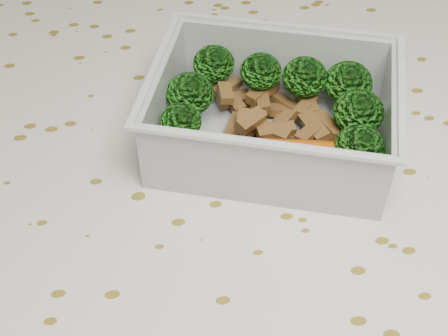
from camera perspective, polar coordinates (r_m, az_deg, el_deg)
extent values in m
cube|color=brown|center=(0.46, -0.53, -3.83)|extent=(1.40, 0.90, 0.04)
cube|color=silver|center=(0.44, -0.55, -1.91)|extent=(1.46, 0.96, 0.01)
cube|color=silver|center=(0.47, 4.32, 2.58)|extent=(0.20, 0.17, 0.00)
cube|color=silver|center=(0.50, 5.45, 9.77)|extent=(0.16, 0.05, 0.05)
cube|color=silver|center=(0.41, 3.41, -0.27)|extent=(0.16, 0.05, 0.05)
cube|color=silver|center=(0.45, 14.68, 3.88)|extent=(0.04, 0.11, 0.05)
cube|color=silver|center=(0.46, -5.45, 6.45)|extent=(0.04, 0.11, 0.05)
cube|color=silver|center=(0.49, 5.75, 12.78)|extent=(0.17, 0.06, 0.00)
cube|color=silver|center=(0.38, 3.50, 2.21)|extent=(0.17, 0.06, 0.00)
cube|color=silver|center=(0.44, 15.94, 6.58)|extent=(0.04, 0.12, 0.00)
cube|color=silver|center=(0.45, -6.25, 9.34)|extent=(0.04, 0.12, 0.00)
cylinder|color=#608C3F|center=(0.50, -0.90, 7.61)|extent=(0.01, 0.01, 0.02)
ellipsoid|color=#2D841C|center=(0.49, -0.93, 9.51)|extent=(0.03, 0.03, 0.03)
cylinder|color=#608C3F|center=(0.49, 3.28, 6.89)|extent=(0.01, 0.01, 0.02)
ellipsoid|color=#2D841C|center=(0.48, 3.39, 8.81)|extent=(0.03, 0.03, 0.03)
cylinder|color=#608C3F|center=(0.49, 7.17, 6.35)|extent=(0.01, 0.01, 0.02)
ellipsoid|color=#2D841C|center=(0.48, 7.40, 8.26)|extent=(0.03, 0.03, 0.03)
cylinder|color=#608C3F|center=(0.49, 10.94, 5.75)|extent=(0.01, 0.01, 0.02)
ellipsoid|color=#2D841C|center=(0.48, 11.28, 7.65)|extent=(0.04, 0.04, 0.03)
cylinder|color=#608C3F|center=(0.48, -3.02, 4.87)|extent=(0.01, 0.01, 0.02)
ellipsoid|color=#2D841C|center=(0.46, -3.12, 6.81)|extent=(0.04, 0.04, 0.03)
cylinder|color=#608C3F|center=(0.47, 11.81, 3.10)|extent=(0.01, 0.01, 0.02)
ellipsoid|color=#2D841C|center=(0.46, 12.20, 5.02)|extent=(0.04, 0.04, 0.03)
cylinder|color=#608C3F|center=(0.45, -3.84, 2.31)|extent=(0.01, 0.01, 0.02)
ellipsoid|color=#2D841C|center=(0.44, -3.97, 4.27)|extent=(0.03, 0.03, 0.02)
cylinder|color=#608C3F|center=(0.44, 11.86, -0.01)|extent=(0.01, 0.01, 0.02)
ellipsoid|color=#2D841C|center=(0.43, 12.27, 1.92)|extent=(0.03, 0.03, 0.03)
cube|color=brown|center=(0.45, 2.45, 4.32)|extent=(0.03, 0.02, 0.01)
cube|color=brown|center=(0.45, 4.33, 3.49)|extent=(0.03, 0.03, 0.01)
cube|color=brown|center=(0.48, 3.59, 6.41)|extent=(0.01, 0.03, 0.01)
cube|color=brown|center=(0.48, 8.35, 4.76)|extent=(0.02, 0.03, 0.01)
cube|color=brown|center=(0.47, 9.74, 2.98)|extent=(0.02, 0.03, 0.01)
cube|color=brown|center=(0.46, 2.53, 4.65)|extent=(0.02, 0.02, 0.01)
cube|color=brown|center=(0.48, 2.83, 5.37)|extent=(0.01, 0.03, 0.01)
cube|color=brown|center=(0.49, 0.89, 6.28)|extent=(0.03, 0.02, 0.01)
cube|color=brown|center=(0.48, 7.46, 5.56)|extent=(0.02, 0.02, 0.01)
cube|color=brown|center=(0.49, 1.04, 5.86)|extent=(0.02, 0.02, 0.01)
cube|color=brown|center=(0.48, 3.54, 6.97)|extent=(0.03, 0.03, 0.01)
cube|color=brown|center=(0.47, 3.15, 3.81)|extent=(0.02, 0.03, 0.01)
cube|color=brown|center=(0.45, 4.79, 3.37)|extent=(0.03, 0.01, 0.01)
cube|color=brown|center=(0.47, 0.13, 6.88)|extent=(0.01, 0.02, 0.01)
cube|color=brown|center=(0.46, 8.81, 2.52)|extent=(0.02, 0.03, 0.01)
cube|color=brown|center=(0.46, 4.00, 2.73)|extent=(0.01, 0.03, 0.01)
cube|color=brown|center=(0.47, 8.16, 4.14)|extent=(0.02, 0.02, 0.01)
cube|color=brown|center=(0.46, 6.87, 2.25)|extent=(0.03, 0.02, 0.01)
cube|color=brown|center=(0.48, 7.87, 5.77)|extent=(0.01, 0.02, 0.01)
cube|color=brown|center=(0.45, 7.73, 3.14)|extent=(0.02, 0.02, 0.01)
cube|color=brown|center=(0.49, 5.40, 6.05)|extent=(0.02, 0.03, 0.01)
cube|color=brown|center=(0.47, 0.76, 3.66)|extent=(0.02, 0.03, 0.01)
cube|color=brown|center=(0.46, 9.45, 3.83)|extent=(0.02, 0.03, 0.01)
cube|color=brown|center=(0.46, 1.58, 2.73)|extent=(0.02, 0.02, 0.01)
cube|color=brown|center=(0.46, 8.24, 3.76)|extent=(0.02, 0.03, 0.01)
cube|color=brown|center=(0.48, 5.52, 4.62)|extent=(0.02, 0.03, 0.01)
cube|color=brown|center=(0.49, 0.31, 7.40)|extent=(0.03, 0.02, 0.01)
cube|color=brown|center=(0.46, 9.34, 2.42)|extent=(0.01, 0.02, 0.01)
cube|color=brown|center=(0.48, 4.26, 5.33)|extent=(0.03, 0.02, 0.01)
cube|color=brown|center=(0.46, 5.58, 4.35)|extent=(0.02, 0.02, 0.01)
cylinder|color=#C8520C|center=(0.43, 4.33, 1.06)|extent=(0.13, 0.05, 0.02)
sphere|color=#C8520C|center=(0.44, 12.75, 0.69)|extent=(0.02, 0.02, 0.02)
sphere|color=#C8520C|center=(0.43, -4.19, 1.41)|extent=(0.02, 0.02, 0.02)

